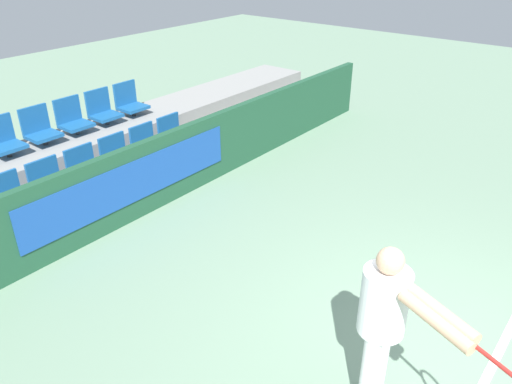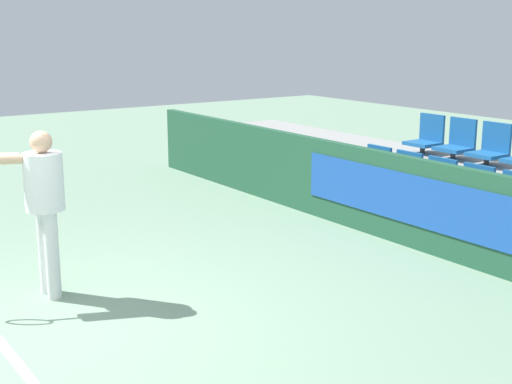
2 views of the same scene
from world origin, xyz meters
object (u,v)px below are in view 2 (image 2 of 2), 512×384
object	(u,v)px
stadium_chair_0	(373,170)
stadium_chair_8	(491,148)
stadium_chair_3	(472,193)
tennis_player	(37,194)
stadium_chair_4	(512,202)
stadium_chair_6	(427,137)
stadium_chair_2	(436,184)
stadium_chair_7	(457,142)
stadium_chair_1	(403,177)

from	to	relation	value
stadium_chair_0	stadium_chair_8	bearing A→B (deg)	43.03
stadium_chair_3	tennis_player	size ratio (longest dim) A/B	0.35
stadium_chair_3	tennis_player	world-z (taller)	tennis_player
stadium_chair_3	stadium_chair_4	size ratio (longest dim) A/B	1.00
stadium_chair_3	stadium_chair_6	world-z (taller)	stadium_chair_6
stadium_chair_2	stadium_chair_6	xyz separation A→B (m)	(-1.10, 1.02, 0.36)
stadium_chair_6	stadium_chair_8	world-z (taller)	same
stadium_chair_6	stadium_chair_8	xyz separation A→B (m)	(1.10, 0.00, 0.00)
stadium_chair_4	stadium_chair_7	distance (m)	1.97
stadium_chair_1	stadium_chair_6	xyz separation A→B (m)	(-0.55, 1.02, 0.36)
stadium_chair_8	stadium_chair_7	bearing A→B (deg)	180.00
stadium_chair_4	stadium_chair_7	xyz separation A→B (m)	(-1.64, 1.02, 0.36)
stadium_chair_2	stadium_chair_1	bearing A→B (deg)	180.00
stadium_chair_0	stadium_chair_6	bearing A→B (deg)	90.00
stadium_chair_4	stadium_chair_7	size ratio (longest dim) A/B	1.00
stadium_chair_1	stadium_chair_7	xyz separation A→B (m)	(0.00, 1.02, 0.36)
stadium_chair_7	tennis_player	bearing A→B (deg)	-90.50
stadium_chair_6	stadium_chair_0	bearing A→B (deg)	-90.00
stadium_chair_2	stadium_chair_7	world-z (taller)	stadium_chair_7
tennis_player	stadium_chair_7	bearing A→B (deg)	112.24
stadium_chair_6	tennis_player	xyz separation A→B (m)	(0.50, -5.75, 0.04)
stadium_chair_1	stadium_chair_6	world-z (taller)	stadium_chair_6
stadium_chair_7	stadium_chair_4	bearing A→B (deg)	-31.89
stadium_chair_3	stadium_chair_7	xyz separation A→B (m)	(-1.10, 1.02, 0.36)
stadium_chair_6	tennis_player	distance (m)	5.77
stadium_chair_8	stadium_chair_4	bearing A→B (deg)	-43.03
stadium_chair_1	stadium_chair_2	distance (m)	0.55
stadium_chair_7	tennis_player	world-z (taller)	tennis_player
stadium_chair_2	stadium_chair_4	world-z (taller)	same
stadium_chair_4	stadium_chair_8	xyz separation A→B (m)	(-1.10, 1.02, 0.36)
stadium_chair_0	stadium_chair_3	size ratio (longest dim) A/B	1.00
stadium_chair_1	stadium_chair_4	xyz separation A→B (m)	(1.64, 0.00, 0.00)
stadium_chair_0	tennis_player	distance (m)	4.77
stadium_chair_0	stadium_chair_2	world-z (taller)	same
stadium_chair_3	stadium_chair_7	distance (m)	1.54
stadium_chair_4	stadium_chair_0	bearing A→B (deg)	180.00
stadium_chair_2	stadium_chair_8	world-z (taller)	stadium_chair_8
stadium_chair_3	stadium_chair_1	bearing A→B (deg)	180.00
stadium_chair_2	tennis_player	world-z (taller)	tennis_player
stadium_chair_7	stadium_chair_0	bearing A→B (deg)	-118.18
stadium_chair_2	stadium_chair_4	size ratio (longest dim) A/B	1.00
stadium_chair_4	stadium_chair_8	world-z (taller)	stadium_chair_8
stadium_chair_4	stadium_chair_8	distance (m)	1.54
stadium_chair_7	stadium_chair_8	distance (m)	0.55
stadium_chair_1	stadium_chair_3	bearing A→B (deg)	0.00
stadium_chair_3	stadium_chair_4	distance (m)	0.55
stadium_chair_2	stadium_chair_7	xyz separation A→B (m)	(-0.55, 1.02, 0.36)
stadium_chair_6	stadium_chair_7	distance (m)	0.55
stadium_chair_0	stadium_chair_2	bearing A→B (deg)	0.00
stadium_chair_1	stadium_chair_3	size ratio (longest dim) A/B	1.00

